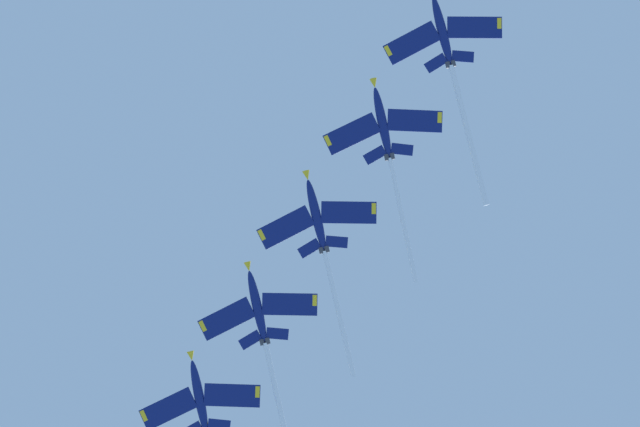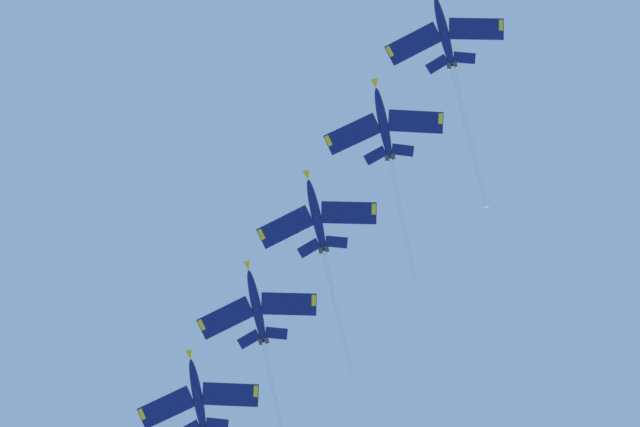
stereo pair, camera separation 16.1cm
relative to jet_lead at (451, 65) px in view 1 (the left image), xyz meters
The scene contains 4 objects.
jet_lead is the anchor object (origin of this frame).
jet_second 16.79m from the jet_lead, 107.29° to the right, with size 31.74×19.69×7.31m.
jet_third 35.69m from the jet_lead, 109.21° to the right, with size 31.97×19.31×7.64m.
jet_fourth 53.81m from the jet_lead, 110.96° to the right, with size 32.03×19.30×7.42m.
Camera 1 is at (-18.22, -16.09, 1.79)m, focal length 55.04 mm.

